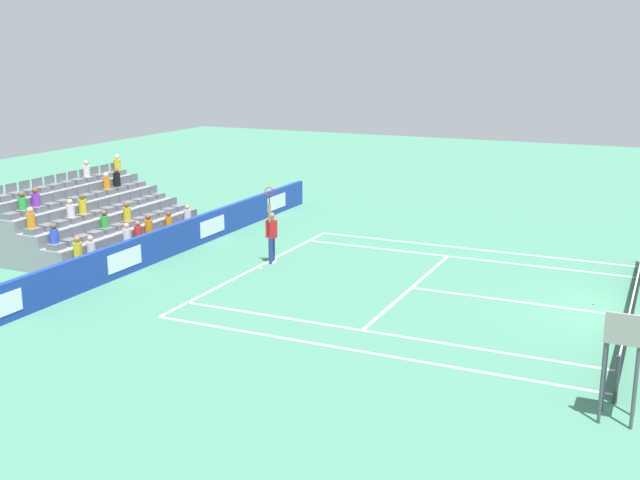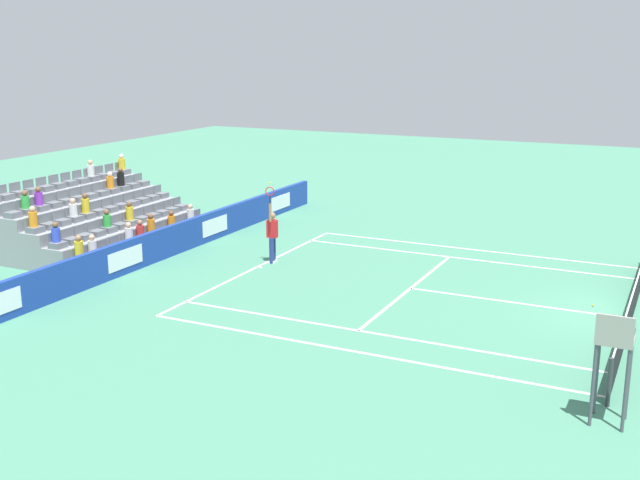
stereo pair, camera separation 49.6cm
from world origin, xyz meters
The scene contains 15 objects.
ground_plane centered at (0.00, 0.00, 0.00)m, with size 80.00×80.00×0.00m, color #47896B.
line_baseline centered at (0.00, -11.89, 0.00)m, with size 10.97×0.10×0.01m, color white.
line_service centered at (0.00, -6.40, 0.00)m, with size 8.23×0.10×0.01m, color white.
line_centre_service centered at (0.00, -3.20, 0.00)m, with size 0.10×6.40×0.01m, color white.
line_singles_sideline_left centered at (4.12, -5.95, 0.00)m, with size 0.10×11.89×0.01m, color white.
line_singles_sideline_right centered at (-4.12, -5.95, 0.00)m, with size 0.10×11.89×0.01m, color white.
line_doubles_sideline_left centered at (5.49, -5.95, 0.00)m, with size 0.10×11.89×0.01m, color white.
line_doubles_sideline_right centered at (-5.49, -5.95, 0.00)m, with size 0.10×11.89×0.01m, color white.
line_centre_mark centered at (0.00, -11.79, 0.00)m, with size 0.10×0.20×0.01m, color white.
sponsor_barrier centered at (0.00, -15.40, 0.55)m, with size 21.09×0.22×1.10m.
tennis_net centered at (0.00, 0.00, 0.49)m, with size 11.97×0.10×1.07m.
tennis_player centered at (-0.73, -11.69, 0.99)m, with size 0.53×0.40×2.85m.
umpire_chair centered at (6.76, 0.08, 1.52)m, with size 0.70×0.70×2.34m.
stadium_stand centered at (0.01, -18.96, 0.82)m, with size 7.44×4.75×2.94m.
loose_tennis_ball centered at (-0.66, -1.10, 0.03)m, with size 0.07×0.07×0.07m, color #D1E533.
Camera 1 is at (22.16, 0.68, 7.27)m, focal length 43.82 mm.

